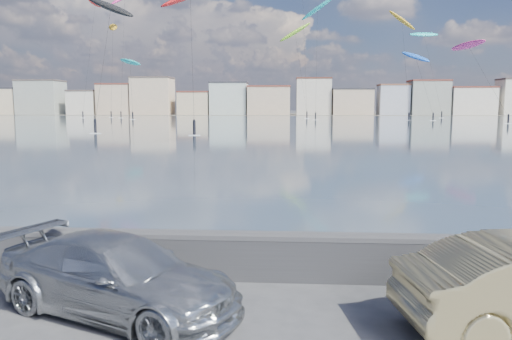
{
  "coord_description": "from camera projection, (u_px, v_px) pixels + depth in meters",
  "views": [
    {
      "loc": [
        1.77,
        -7.53,
        3.7
      ],
      "look_at": [
        1.0,
        4.0,
        2.2
      ],
      "focal_mm": 35.0,
      "sensor_mm": 36.0,
      "label": 1
    }
  ],
  "objects": [
    {
      "name": "far_buildings",
      "position": [
        288.0,
        99.0,
        191.22
      ],
      "size": [
        240.79,
        13.26,
        14.6
      ],
      "color": "beige",
      "rests_on": "ground"
    },
    {
      "name": "kitesurfer_10",
      "position": [
        424.0,
        35.0,
        150.55
      ],
      "size": [
        9.94,
        11.96,
        26.07
      ],
      "color": "#19BFBF",
      "rests_on": "ground"
    },
    {
      "name": "ground",
      "position": [
        178.0,
        336.0,
        8.05
      ],
      "size": [
        700.0,
        700.0,
        0.0
      ],
      "primitive_type": "plane",
      "color": "#333335",
      "rests_on": "ground"
    },
    {
      "name": "kitesurfer_14",
      "position": [
        113.0,
        28.0,
        160.69
      ],
      "size": [
        7.4,
        19.55,
        31.15
      ],
      "color": "#BF8C19",
      "rests_on": "ground"
    },
    {
      "name": "kitesurfer_15",
      "position": [
        416.0,
        57.0,
        125.73
      ],
      "size": [
        7.34,
        12.92,
        17.99
      ],
      "color": "blue",
      "rests_on": "ground"
    },
    {
      "name": "car_silver",
      "position": [
        117.0,
        276.0,
        8.89
      ],
      "size": [
        5.11,
        3.63,
        1.37
      ],
      "primitive_type": "imported",
      "rotation": [
        0.0,
        0.0,
        1.17
      ],
      "color": "#A6AAAE",
      "rests_on": "ground"
    },
    {
      "name": "kitesurfer_11",
      "position": [
        130.0,
        63.0,
        139.48
      ],
      "size": [
        9.09,
        15.03,
        17.51
      ],
      "color": "#19BFBF",
      "rests_on": "ground"
    },
    {
      "name": "kitesurfer_7",
      "position": [
        468.0,
        46.0,
        113.83
      ],
      "size": [
        7.73,
        20.52,
        18.78
      ],
      "color": "#E5338C",
      "rests_on": "ground"
    },
    {
      "name": "kitesurfer_5",
      "position": [
        295.0,
        33.0,
        146.67
      ],
      "size": [
        9.98,
        15.75,
        28.44
      ],
      "color": "#8CD826",
      "rests_on": "ground"
    },
    {
      "name": "kitesurfer_12",
      "position": [
        402.0,
        21.0,
        129.72
      ],
      "size": [
        9.33,
        13.83,
        28.59
      ],
      "color": "#BF8C19",
      "rests_on": "ground"
    },
    {
      "name": "seawall",
      "position": [
        205.0,
        252.0,
        10.64
      ],
      "size": [
        400.0,
        0.36,
        1.08
      ],
      "color": "#28282B",
      "rests_on": "ground"
    },
    {
      "name": "bay_water",
      "position": [
        280.0,
        124.0,
        98.58
      ],
      "size": [
        500.0,
        177.0,
        0.0
      ],
      "primitive_type": "cube",
      "color": "#354559",
      "rests_on": "ground"
    },
    {
      "name": "kitesurfer_17",
      "position": [
        317.0,
        9.0,
        137.75
      ],
      "size": [
        10.03,
        19.12,
        33.74
      ],
      "color": "#19BFBF",
      "rests_on": "ground"
    },
    {
      "name": "kitesurfer_16",
      "position": [
        95.0,
        4.0,
        148.85
      ],
      "size": [
        4.32,
        12.57,
        35.24
      ],
      "color": "red",
      "rests_on": "ground"
    },
    {
      "name": "kitesurfer_3",
      "position": [
        111.0,
        8.0,
        76.9
      ],
      "size": [
        10.04,
        17.86,
        21.05
      ],
      "color": "black",
      "rests_on": "ground"
    },
    {
      "name": "far_shore_strip",
      "position": [
        285.0,
        114.0,
        205.94
      ],
      "size": [
        500.0,
        60.0,
        0.0
      ],
      "primitive_type": "cube",
      "color": "#4C473D",
      "rests_on": "ground"
    }
  ]
}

